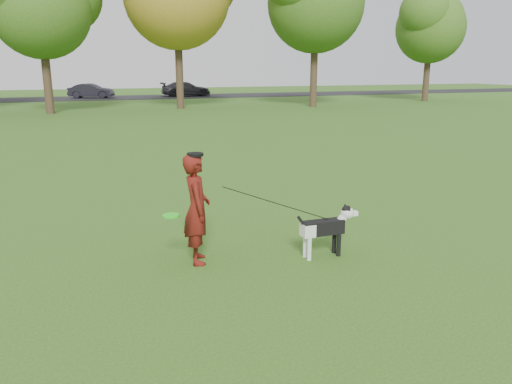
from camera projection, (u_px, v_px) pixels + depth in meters
name	position (u px, v px, depth m)	size (l,w,h in m)	color
ground	(279.00, 248.00, 7.62)	(120.00, 120.00, 0.00)	#285116
road	(104.00, 98.00, 44.04)	(120.00, 7.00, 0.02)	black
man	(197.00, 209.00, 6.93)	(0.57, 0.37, 1.56)	#52110B
dog	(327.00, 226.00, 7.22)	(1.00, 0.20, 0.76)	black
car_mid	(91.00, 91.00, 43.52)	(1.32, 3.79, 1.25)	black
car_right	(186.00, 89.00, 46.32)	(1.85, 4.54, 1.32)	#242228
man_held_items	(280.00, 204.00, 7.09)	(2.46, 0.55, 1.06)	#25DF1C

